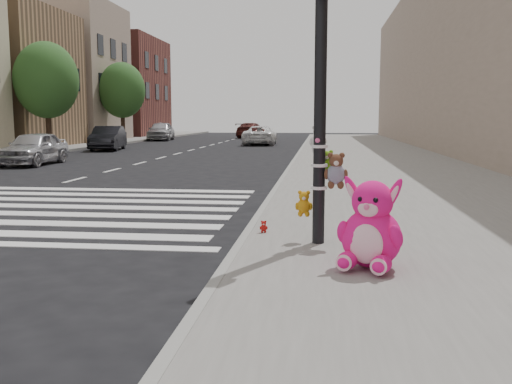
% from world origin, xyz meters
% --- Properties ---
extents(ground, '(120.00, 120.00, 0.00)m').
position_xyz_m(ground, '(0.00, 0.00, 0.00)').
color(ground, black).
rests_on(ground, ground).
extents(sidewalk_near, '(7.00, 80.00, 0.14)m').
position_xyz_m(sidewalk_near, '(5.00, 10.00, 0.07)').
color(sidewalk_near, slate).
rests_on(sidewalk_near, ground).
extents(curb_edge, '(0.12, 80.00, 0.15)m').
position_xyz_m(curb_edge, '(1.55, 10.00, 0.07)').
color(curb_edge, gray).
rests_on(curb_edge, ground).
extents(bld_far_c, '(6.00, 8.00, 8.00)m').
position_xyz_m(bld_far_c, '(-15.50, 26.00, 4.00)').
color(bld_far_c, '#987451').
rests_on(bld_far_c, ground).
extents(bld_far_d, '(6.00, 8.00, 10.00)m').
position_xyz_m(bld_far_d, '(-15.50, 35.00, 5.00)').
color(bld_far_d, tan).
rests_on(bld_far_d, ground).
extents(bld_far_e, '(6.00, 10.00, 9.00)m').
position_xyz_m(bld_far_e, '(-15.50, 46.00, 4.50)').
color(bld_far_e, brown).
rests_on(bld_far_e, ground).
extents(bld_near, '(5.00, 60.00, 10.00)m').
position_xyz_m(bld_near, '(10.50, 20.00, 5.00)').
color(bld_near, tan).
rests_on(bld_near, ground).
extents(signal_pole, '(0.70, 0.48, 4.00)m').
position_xyz_m(signal_pole, '(2.63, 1.81, 1.78)').
color(signal_pole, black).
rests_on(signal_pole, sidewalk_near).
extents(tree_far_b, '(3.20, 3.20, 5.44)m').
position_xyz_m(tree_far_b, '(-11.20, 22.00, 3.65)').
color(tree_far_b, '#382619').
rests_on(tree_far_b, sidewalk_far).
extents(tree_far_c, '(3.20, 3.20, 5.44)m').
position_xyz_m(tree_far_c, '(-11.20, 33.00, 3.65)').
color(tree_far_c, '#382619').
rests_on(tree_far_c, sidewalk_far).
extents(pink_bunny, '(0.85, 0.93, 1.05)m').
position_xyz_m(pink_bunny, '(3.19, 0.57, 0.57)').
color(pink_bunny, '#FB1582').
rests_on(pink_bunny, sidewalk_near).
extents(red_teddy, '(0.13, 0.10, 0.18)m').
position_xyz_m(red_teddy, '(1.80, 2.40, 0.23)').
color(red_teddy, '#B51512').
rests_on(red_teddy, sidewalk_near).
extents(car_silver_far, '(1.66, 3.81, 1.28)m').
position_xyz_m(car_silver_far, '(-8.32, 14.92, 0.64)').
color(car_silver_far, '#B9B9BE').
rests_on(car_silver_far, ground).
extents(car_dark_far, '(2.07, 4.20, 1.32)m').
position_xyz_m(car_dark_far, '(-9.04, 24.47, 0.66)').
color(car_dark_far, black).
rests_on(car_dark_far, ground).
extents(car_white_near, '(2.18, 4.49, 1.23)m').
position_xyz_m(car_white_near, '(-1.39, 31.47, 0.61)').
color(car_white_near, white).
rests_on(car_white_near, ground).
extents(car_maroon_near, '(2.48, 4.71, 1.30)m').
position_xyz_m(car_maroon_near, '(-3.50, 43.89, 0.65)').
color(car_maroon_near, '#501A16').
rests_on(car_maroon_near, ground).
extents(car_silver_deep, '(2.19, 4.46, 1.46)m').
position_xyz_m(car_silver_deep, '(-9.80, 37.59, 0.73)').
color(car_silver_deep, '#B4B4B9').
rests_on(car_silver_deep, ground).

